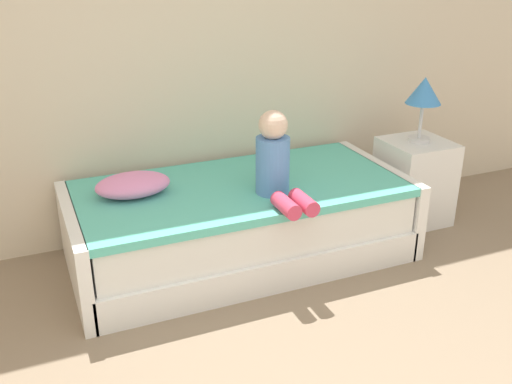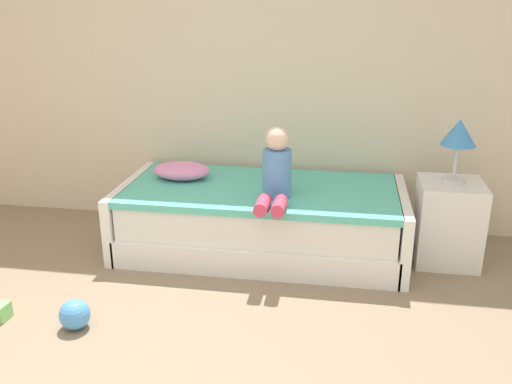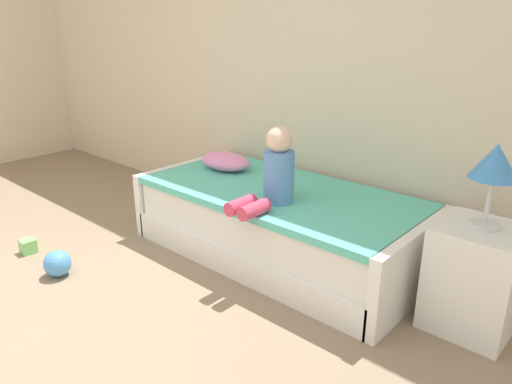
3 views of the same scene
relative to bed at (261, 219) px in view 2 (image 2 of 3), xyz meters
name	(u,v)px [view 2 (image 2 of 3)]	position (x,y,z in m)	size (l,w,h in m)	color
wall_rear	(217,47)	(-0.45, 0.60, 1.20)	(7.20, 0.10, 2.90)	beige
bed	(261,219)	(0.00, 0.00, 0.00)	(2.11, 1.00, 0.50)	white
nightstand	(448,222)	(1.35, 0.03, 0.05)	(0.44, 0.44, 0.60)	white
table_lamp	(459,136)	(1.35, 0.03, 0.69)	(0.24, 0.24, 0.45)	silver
child_figure	(276,171)	(0.14, -0.23, 0.46)	(0.20, 0.51, 0.50)	#598CD1
pillow	(182,171)	(-0.64, 0.10, 0.32)	(0.44, 0.30, 0.13)	#EA8CC6
toy_ball	(75,314)	(-0.90, -1.24, -0.16)	(0.18, 0.18, 0.18)	#4C99E5
toy_block	(0,311)	(-1.39, -1.22, -0.20)	(0.10, 0.10, 0.10)	#7FD872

